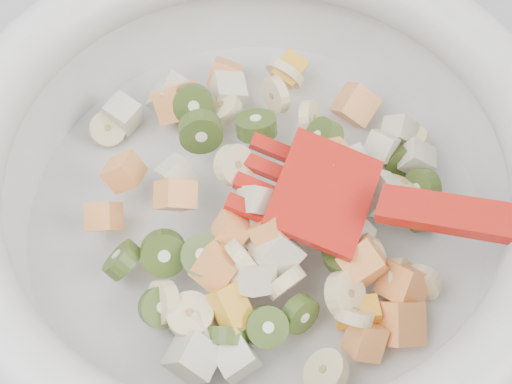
% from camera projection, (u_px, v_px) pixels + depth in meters
% --- Properties ---
extents(mixing_bowl, '(0.46, 0.37, 0.12)m').
position_uv_depth(mixing_bowl, '(257.00, 184.00, 0.46)').
color(mixing_bowl, '#BABAB8').
rests_on(mixing_bowl, counter).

